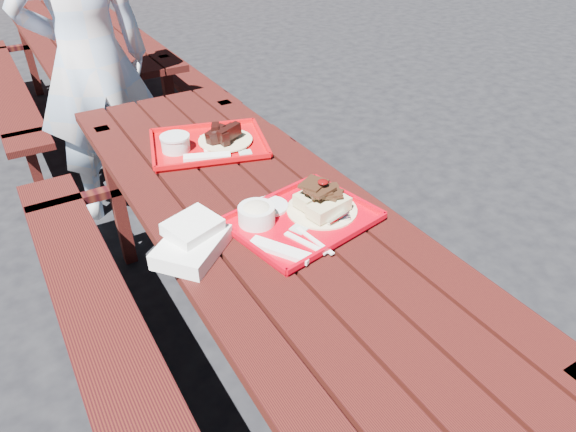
# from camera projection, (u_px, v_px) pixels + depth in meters

# --- Properties ---
(ground) EXTENTS (60.00, 60.00, 0.00)m
(ground) POSITION_uv_depth(u_px,v_px,m) (270.00, 361.00, 2.15)
(ground) COLOR black
(ground) RESTS_ON ground
(picnic_table_near) EXTENTS (1.41, 2.40, 0.75)m
(picnic_table_near) POSITION_uv_depth(u_px,v_px,m) (266.00, 256.00, 1.83)
(picnic_table_near) COLOR #3B120B
(picnic_table_near) RESTS_ON ground
(picnic_table_far) EXTENTS (1.41, 2.40, 0.75)m
(picnic_table_far) POSITION_uv_depth(u_px,v_px,m) (84.00, 55.00, 3.82)
(picnic_table_far) COLOR #3B120B
(picnic_table_far) RESTS_ON ground
(near_tray) EXTENTS (0.50, 0.42, 0.14)m
(near_tray) POSITION_uv_depth(u_px,v_px,m) (298.00, 212.00, 1.66)
(near_tray) COLOR #C10011
(near_tray) RESTS_ON picnic_table_near
(far_tray) EXTENTS (0.54, 0.47, 0.08)m
(far_tray) POSITION_uv_depth(u_px,v_px,m) (207.00, 143.00, 2.11)
(far_tray) COLOR red
(far_tray) RESTS_ON picnic_table_near
(white_cloth) EXTENTS (0.28, 0.27, 0.09)m
(white_cloth) POSITION_uv_depth(u_px,v_px,m) (192.00, 241.00, 1.53)
(white_cloth) COLOR white
(white_cloth) RESTS_ON picnic_table_near
(person) EXTENTS (0.65, 0.43, 1.78)m
(person) POSITION_uv_depth(u_px,v_px,m) (90.00, 61.00, 2.63)
(person) COLOR #BDDBFE
(person) RESTS_ON ground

